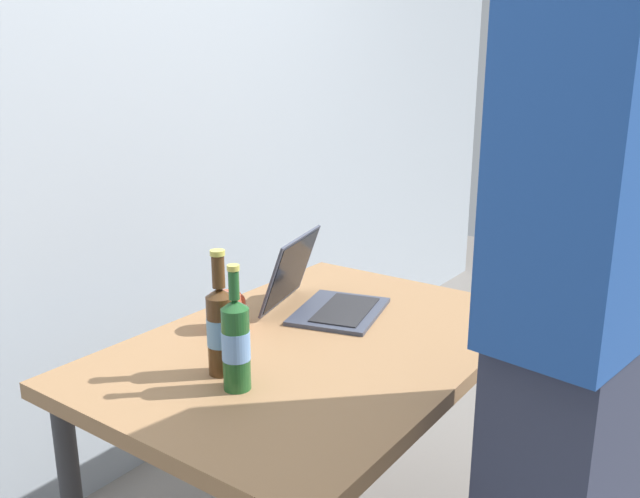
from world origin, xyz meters
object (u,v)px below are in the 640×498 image
laptop (321,294)px  beer_bottle_green (221,327)px  beer_bottle_amber (236,342)px  coffee_mug (226,311)px  person_figure (580,329)px

laptop → beer_bottle_green: bearing=-173.9°
laptop → beer_bottle_amber: 0.53m
beer_bottle_amber → coffee_mug: bearing=47.2°
beer_bottle_green → coffee_mug: bearing=41.2°
beer_bottle_green → coffee_mug: 0.29m
person_figure → coffee_mug: (0.01, 0.93, -0.17)m
beer_bottle_amber → coffee_mug: beer_bottle_amber is taller
beer_bottle_green → person_figure: 0.78m
person_figure → coffee_mug: bearing=89.1°
laptop → coffee_mug: 0.30m
beer_bottle_green → person_figure: person_figure is taller
beer_bottle_green → laptop: bearing=6.1°
beer_bottle_amber → beer_bottle_green: size_ratio=0.96×
laptop → person_figure: (-0.28, -0.80, 0.17)m
beer_bottle_amber → person_figure: 0.72m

